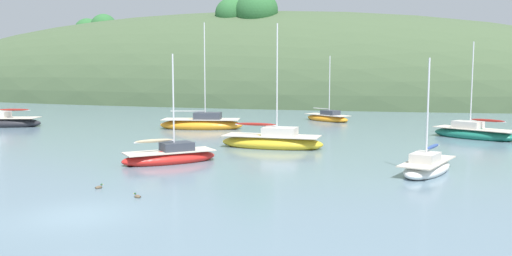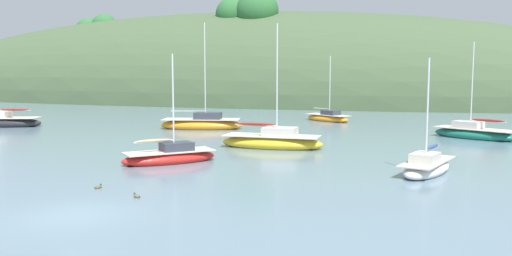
% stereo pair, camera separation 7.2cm
% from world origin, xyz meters
% --- Properties ---
extents(ground_plane, '(400.00, 400.00, 0.00)m').
position_xyz_m(ground_plane, '(0.00, 0.00, 0.00)').
color(ground_plane, slate).
extents(far_shoreline_hill, '(150.00, 36.00, 34.02)m').
position_xyz_m(far_shoreline_hill, '(-25.02, 71.68, 0.06)').
color(far_shoreline_hill, '#425638').
rests_on(far_shoreline_hill, ground).
extents(sailboat_white_near, '(8.09, 4.60, 9.98)m').
position_xyz_m(sailboat_white_near, '(-8.21, 28.31, 0.45)').
color(sailboat_white_near, orange).
rests_on(sailboat_white_near, ground).
extents(sailboat_navy_dinghy, '(7.32, 2.82, 8.77)m').
position_xyz_m(sailboat_navy_dinghy, '(1.62, 18.82, 0.43)').
color(sailboat_navy_dinghy, gold).
rests_on(sailboat_navy_dinghy, ground).
extents(sailboat_blue_center, '(3.14, 5.60, 6.14)m').
position_xyz_m(sailboat_blue_center, '(11.96, 12.68, 0.34)').
color(sailboat_blue_center, white).
rests_on(sailboat_blue_center, ground).
extents(sailboat_cream_ketch, '(7.74, 4.80, 10.72)m').
position_xyz_m(sailboat_cream_ketch, '(-27.26, 23.79, 0.44)').
color(sailboat_cream_ketch, '#232328').
rests_on(sailboat_cream_ketch, ground).
extents(sailboat_teal_outer, '(6.84, 5.09, 7.84)m').
position_xyz_m(sailboat_teal_outer, '(15.12, 29.04, 0.40)').
color(sailboat_teal_outer, '#196B56').
rests_on(sailboat_teal_outer, ground).
extents(sailboat_yellow_far, '(5.19, 5.42, 6.46)m').
position_xyz_m(sailboat_yellow_far, '(-2.18, 11.14, 0.35)').
color(sailboat_yellow_far, red).
rests_on(sailboat_yellow_far, ground).
extents(sailboat_orange_cutter, '(5.83, 4.71, 7.15)m').
position_xyz_m(sailboat_orange_cutter, '(1.23, 39.85, 0.35)').
color(sailboat_orange_cutter, orange).
rests_on(sailboat_orange_cutter, ground).
extents(duck_lead, '(0.42, 0.27, 0.24)m').
position_xyz_m(duck_lead, '(0.63, 3.09, 0.05)').
color(duck_lead, brown).
rests_on(duck_lead, ground).
extents(duck_straggler, '(0.29, 0.41, 0.24)m').
position_xyz_m(duck_straggler, '(-1.95, 4.03, 0.05)').
color(duck_straggler, brown).
rests_on(duck_straggler, ground).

